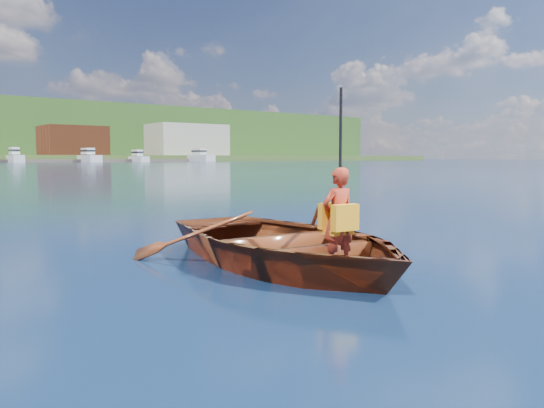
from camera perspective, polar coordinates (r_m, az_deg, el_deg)
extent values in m
plane|color=#0D263F|center=(7.98, 5.89, -4.92)|extent=(600.00, 600.00, 0.00)
imported|color=brown|center=(6.80, 1.22, -4.14)|extent=(3.35, 4.48, 0.89)
imported|color=#B4321E|center=(6.12, 7.12, -1.52)|extent=(0.44, 0.31, 1.16)
cube|color=#FFA71A|center=(6.03, 7.86, -1.45)|extent=(0.35, 0.12, 0.30)
cube|color=#FFA71A|center=(6.21, 6.41, -1.25)|extent=(0.34, 0.10, 0.30)
cube|color=#FFA71A|center=(6.14, 7.11, -3.02)|extent=(0.31, 0.24, 0.05)
cylinder|color=black|center=(6.30, 7.34, 2.88)|extent=(0.04, 0.04, 2.09)
cube|color=brown|center=(178.10, -20.63, 6.38)|extent=(18.00, 16.00, 9.00)
cube|color=gray|center=(193.28, -9.11, 6.81)|extent=(26.00, 16.00, 11.00)
cube|color=silver|center=(151.61, -25.89, 4.35)|extent=(2.66, 9.48, 2.13)
cube|color=silver|center=(152.55, -25.99, 5.17)|extent=(1.86, 4.27, 1.80)
cube|color=black|center=(152.55, -25.99, 5.21)|extent=(1.91, 4.46, 0.50)
cube|color=silver|center=(156.37, -19.05, 4.59)|extent=(3.29, 11.75, 2.16)
cube|color=silver|center=(157.50, -19.20, 5.39)|extent=(2.30, 5.29, 1.80)
cube|color=black|center=(157.50, -19.20, 5.43)|extent=(2.37, 5.52, 0.50)
cube|color=silver|center=(161.41, -14.14, 4.67)|extent=(2.67, 9.54, 1.80)
cube|color=silver|center=(162.30, -14.29, 5.37)|extent=(1.87, 4.29, 1.80)
cube|color=black|center=(162.30, -14.29, 5.40)|extent=(1.92, 4.48, 0.50)
cube|color=silver|center=(170.61, -7.65, 4.86)|extent=(3.42, 12.22, 2.31)
cube|color=silver|center=(171.68, -7.85, 5.62)|extent=(2.39, 5.50, 1.80)
cube|color=black|center=(171.69, -7.86, 5.66)|extent=(2.46, 5.74, 0.50)
cylinder|color=#382314|center=(248.02, -10.22, 6.62)|extent=(0.80, 0.80, 2.77)
sphere|color=#2C5C1B|center=(248.15, -10.24, 7.48)|extent=(5.17, 5.17, 5.17)
cylinder|color=#382314|center=(291.35, -17.02, 8.35)|extent=(0.80, 0.80, 3.45)
sphere|color=#2C5C1B|center=(291.67, -17.04, 9.25)|extent=(6.43, 6.43, 6.43)
cylinder|color=#382314|center=(227.04, -14.23, 6.26)|extent=(0.80, 0.80, 4.10)
sphere|color=#2C5C1B|center=(227.24, -14.26, 7.64)|extent=(7.65, 7.65, 7.65)
cylinder|color=#382314|center=(236.13, -17.66, 6.59)|extent=(0.80, 0.80, 2.57)
sphere|color=#2C5C1B|center=(236.26, -17.68, 7.42)|extent=(4.79, 4.79, 4.79)
cylinder|color=#382314|center=(258.86, -9.45, 7.03)|extent=(0.80, 0.80, 3.72)
sphere|color=#2C5C1B|center=(259.08, -9.47, 8.13)|extent=(6.95, 6.95, 6.95)
cylinder|color=#382314|center=(270.72, -4.42, 6.94)|extent=(0.80, 0.80, 3.76)
sphere|color=#2C5C1B|center=(270.93, -4.42, 8.00)|extent=(7.02, 7.02, 7.02)
cylinder|color=#382314|center=(279.63, -15.74, 8.00)|extent=(0.80, 0.80, 3.55)
sphere|color=#2C5C1B|center=(279.93, -15.76, 8.97)|extent=(6.62, 6.62, 6.62)
cylinder|color=#382314|center=(255.99, -9.08, 6.86)|extent=(0.80, 0.80, 3.29)
sphere|color=#2C5C1B|center=(256.17, -9.09, 7.84)|extent=(6.15, 6.15, 6.15)
cylinder|color=#382314|center=(250.90, -17.03, 7.16)|extent=(0.80, 0.80, 3.20)
sphere|color=#2C5C1B|center=(251.11, -17.06, 8.13)|extent=(5.96, 5.96, 5.96)
cylinder|color=#382314|center=(271.44, -1.94, 6.63)|extent=(0.80, 0.80, 3.04)
sphere|color=#2C5C1B|center=(271.58, -1.94, 7.48)|extent=(5.68, 5.68, 5.68)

